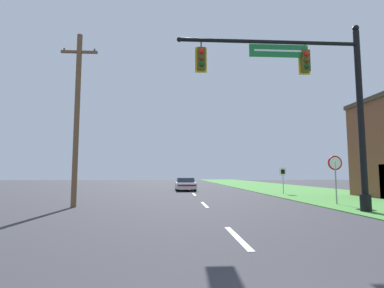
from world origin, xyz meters
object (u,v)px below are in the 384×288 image
object	(u,v)px
signal_mast	(317,96)
car_ahead	(185,184)
route_sign_post	(283,175)
utility_pole_near	(77,115)
stop_sign	(335,169)

from	to	relation	value
signal_mast	car_ahead	bearing A→B (deg)	106.46
route_sign_post	utility_pole_near	size ratio (longest dim) A/B	0.24
route_sign_post	car_ahead	bearing A→B (deg)	143.42
signal_mast	car_ahead	xyz separation A→B (m)	(-5.00, 16.91, -4.31)
car_ahead	route_sign_post	world-z (taller)	route_sign_post
signal_mast	route_sign_post	bearing A→B (deg)	77.17
stop_sign	utility_pole_near	bearing A→B (deg)	-178.39
car_ahead	utility_pole_near	bearing A→B (deg)	-112.50
car_ahead	stop_sign	xyz separation A→B (m)	(7.32, -13.88, 1.26)
car_ahead	route_sign_post	xyz separation A→B (m)	(7.57, -5.62, 0.92)
signal_mast	stop_sign	size ratio (longest dim) A/B	3.24
stop_sign	route_sign_post	size ratio (longest dim) A/B	1.23
car_ahead	route_sign_post	bearing A→B (deg)	-36.58
signal_mast	route_sign_post	xyz separation A→B (m)	(2.57, 11.29, -3.38)
car_ahead	utility_pole_near	distance (m)	15.90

